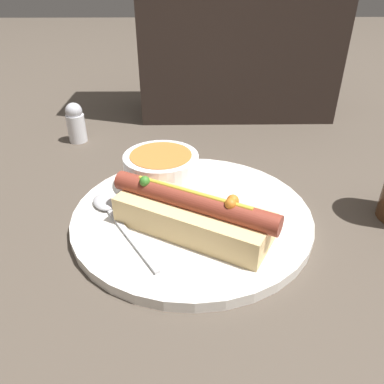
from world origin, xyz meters
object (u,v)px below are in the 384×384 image
(spoon, at_px, (110,211))
(salt_shaker, at_px, (76,123))
(soup_bowl, at_px, (161,169))
(hot_dog, at_px, (194,214))

(spoon, height_order, salt_shaker, salt_shaker)
(soup_bowl, relative_size, spoon, 0.67)
(hot_dog, bearing_deg, spoon, -169.79)
(soup_bowl, bearing_deg, salt_shaker, 131.29)
(hot_dog, height_order, soup_bowl, hot_dog)
(hot_dog, xyz_separation_m, soup_bowl, (-0.04, 0.10, 0.00))
(soup_bowl, bearing_deg, spoon, -131.42)
(soup_bowl, height_order, spoon, soup_bowl)
(hot_dog, height_order, salt_shaker, same)
(hot_dog, distance_m, spoon, 0.11)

